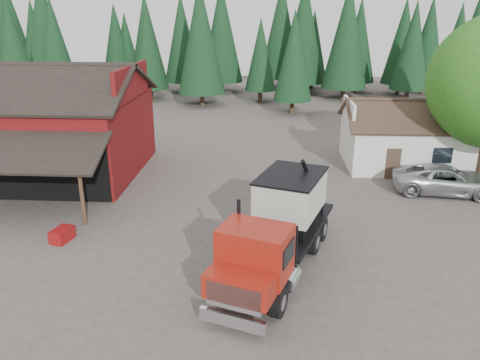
{
  "coord_description": "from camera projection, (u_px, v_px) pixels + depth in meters",
  "views": [
    {
      "loc": [
        3.48,
        -18.81,
        10.14
      ],
      "look_at": [
        2.1,
        4.16,
        1.8
      ],
      "focal_mm": 35.0,
      "sensor_mm": 36.0,
      "label": 1
    }
  ],
  "objects": [
    {
      "name": "ground",
      "position": [
        189.0,
        247.0,
        21.31
      ],
      "size": [
        120.0,
        120.0,
        0.0
      ],
      "primitive_type": "plane",
      "color": "#4B413B",
      "rests_on": "ground"
    },
    {
      "name": "near_pine_b",
      "position": [
        294.0,
        56.0,
        47.12
      ],
      "size": [
        3.96,
        3.96,
        10.4
      ],
      "color": "#382619",
      "rests_on": "ground"
    },
    {
      "name": "feed_truck",
      "position": [
        279.0,
        225.0,
        18.92
      ],
      "size": [
        5.43,
        9.62,
        4.21
      ],
      "rotation": [
        0.0,
        0.0,
        -0.34
      ],
      "color": "black",
      "rests_on": "ground"
    },
    {
      "name": "near_pine_a",
      "position": [
        14.0,
        51.0,
        46.64
      ],
      "size": [
        4.4,
        4.4,
        11.4
      ],
      "color": "#382619",
      "rests_on": "ground"
    },
    {
      "name": "near_pine_d",
      "position": [
        201.0,
        38.0,
        50.92
      ],
      "size": [
        5.28,
        5.28,
        13.4
      ],
      "color": "#382619",
      "rests_on": "ground"
    },
    {
      "name": "conifer_backdrop",
      "position": [
        241.0,
        94.0,
        60.72
      ],
      "size": [
        76.0,
        16.0,
        16.0
      ],
      "primitive_type": null,
      "color": "black",
      "rests_on": "ground"
    },
    {
      "name": "red_barn",
      "position": [
        44.0,
        133.0,
        30.3
      ],
      "size": [
        12.8,
        13.63,
        7.18
      ],
      "color": "maroon",
      "rests_on": "ground"
    },
    {
      "name": "farmhouse",
      "position": [
        405.0,
        141.0,
        32.2
      ],
      "size": [
        8.6,
        6.42,
        4.65
      ],
      "color": "silver",
      "rests_on": "ground"
    },
    {
      "name": "silver_car",
      "position": [
        446.0,
        180.0,
        27.39
      ],
      "size": [
        6.24,
        3.48,
        1.65
      ],
      "primitive_type": "imported",
      "rotation": [
        0.0,
        0.0,
        1.44
      ],
      "color": "#B6B9BF",
      "rests_on": "ground"
    },
    {
      "name": "near_pine_c",
      "position": [
        475.0,
        49.0,
        42.12
      ],
      "size": [
        4.84,
        4.84,
        12.4
      ],
      "color": "#382619",
      "rests_on": "ground"
    },
    {
      "name": "equip_box",
      "position": [
        62.0,
        235.0,
        21.81
      ],
      "size": [
        0.95,
        1.24,
        0.6
      ],
      "primitive_type": "cube",
      "rotation": [
        0.0,
        0.0,
        -0.24
      ],
      "color": "maroon",
      "rests_on": "ground"
    }
  ]
}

